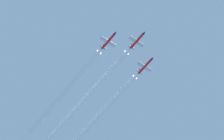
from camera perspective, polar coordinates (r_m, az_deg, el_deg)
jet_lead at (r=278.26m, az=2.69°, el=3.14°), size 8.92×12.98×3.12m
jet_left_wingman at (r=283.84m, az=3.56°, el=0.46°), size 8.92×12.98×3.12m
jet_right_wingman at (r=275.57m, az=-0.33°, el=3.13°), size 8.92×12.98×3.12m
smoke_trail_lead at (r=300.64m, az=-3.08°, el=-3.31°), size 3.12×86.27×3.12m
smoke_trail_left_wingman at (r=306.40m, az=-2.01°, el=-5.50°), size 3.12×83.41×3.12m
smoke_trail_right_wingman at (r=295.03m, az=-5.04°, el=-2.36°), size 3.12×69.98×3.12m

